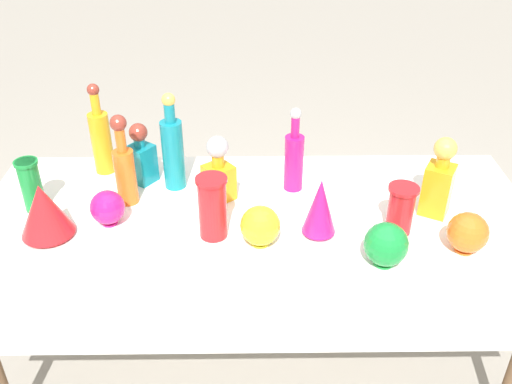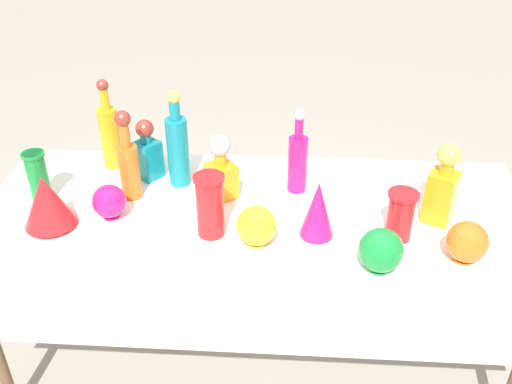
# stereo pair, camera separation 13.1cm
# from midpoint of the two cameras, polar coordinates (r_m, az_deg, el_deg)

# --- Properties ---
(ground_plane) EXTENTS (40.00, 40.00, 0.00)m
(ground_plane) POSITION_cam_midpoint_polar(r_m,az_deg,el_deg) (2.65, -1.46, -15.91)
(ground_plane) COLOR #A0998C
(display_table) EXTENTS (2.10, 0.91, 0.76)m
(display_table) POSITION_cam_midpoint_polar(r_m,az_deg,el_deg) (2.15, -1.73, -3.89)
(display_table) COLOR white
(display_table) RESTS_ON ground
(tall_bottle_0) EXTENTS (0.09, 0.09, 0.40)m
(tall_bottle_0) POSITION_cam_midpoint_polar(r_m,az_deg,el_deg) (2.27, -9.96, 4.17)
(tall_bottle_0) COLOR teal
(tall_bottle_0) RESTS_ON display_table
(tall_bottle_1) EXTENTS (0.08, 0.08, 0.35)m
(tall_bottle_1) POSITION_cam_midpoint_polar(r_m,az_deg,el_deg) (2.23, 2.15, 3.37)
(tall_bottle_1) COLOR #C61972
(tall_bottle_1) RESTS_ON display_table
(tall_bottle_2) EXTENTS (0.08, 0.08, 0.37)m
(tall_bottle_2) POSITION_cam_midpoint_polar(r_m,az_deg,el_deg) (2.21, -14.68, 2.38)
(tall_bottle_2) COLOR orange
(tall_bottle_2) RESTS_ON display_table
(tall_bottle_3) EXTENTS (0.08, 0.08, 0.39)m
(tall_bottle_3) POSITION_cam_midpoint_polar(r_m,az_deg,el_deg) (2.45, -16.74, 5.16)
(tall_bottle_3) COLOR orange
(tall_bottle_3) RESTS_ON display_table
(square_decanter_0) EXTENTS (0.14, 0.14, 0.27)m
(square_decanter_0) POSITION_cam_midpoint_polar(r_m,az_deg,el_deg) (2.19, -5.49, 2.01)
(square_decanter_0) COLOR orange
(square_decanter_0) RESTS_ON display_table
(square_decanter_1) EXTENTS (0.13, 0.13, 0.26)m
(square_decanter_1) POSITION_cam_midpoint_polar(r_m,az_deg,el_deg) (2.35, -12.99, 3.49)
(square_decanter_1) COLOR teal
(square_decanter_1) RESTS_ON display_table
(square_decanter_2) EXTENTS (0.13, 0.13, 0.31)m
(square_decanter_2) POSITION_cam_midpoint_polar(r_m,az_deg,el_deg) (2.17, 16.22, 1.13)
(square_decanter_2) COLOR orange
(square_decanter_2) RESTS_ON display_table
(slender_vase_0) EXTENTS (0.11, 0.11, 0.19)m
(slender_vase_0) POSITION_cam_midpoint_polar(r_m,az_deg,el_deg) (2.05, 12.54, -1.60)
(slender_vase_0) COLOR red
(slender_vase_0) RESTS_ON display_table
(slender_vase_1) EXTENTS (0.09, 0.09, 0.21)m
(slender_vase_1) POSITION_cam_midpoint_polar(r_m,az_deg,el_deg) (2.30, -23.12, 0.71)
(slender_vase_1) COLOR #198C38
(slender_vase_1) RESTS_ON display_table
(slender_vase_2) EXTENTS (0.11, 0.11, 0.24)m
(slender_vase_2) POSITION_cam_midpoint_polar(r_m,az_deg,el_deg) (1.98, -6.26, -1.42)
(slender_vase_2) COLOR red
(slender_vase_2) RESTS_ON display_table
(fluted_vase_0) EXTENTS (0.12, 0.12, 0.22)m
(fluted_vase_0) POSITION_cam_midpoint_polar(r_m,az_deg,el_deg) (1.99, 4.56, -1.49)
(fluted_vase_0) COLOR #C61972
(fluted_vase_0) RESTS_ON display_table
(fluted_vase_1) EXTENTS (0.19, 0.19, 0.21)m
(fluted_vase_1) POSITION_cam_midpoint_polar(r_m,az_deg,el_deg) (2.13, -22.12, -1.68)
(fluted_vase_1) COLOR red
(fluted_vase_1) RESTS_ON display_table
(round_bowl_0) EXTENTS (0.15, 0.15, 0.15)m
(round_bowl_0) POSITION_cam_midpoint_polar(r_m,az_deg,el_deg) (1.90, 10.96, -5.21)
(round_bowl_0) COLOR #198C38
(round_bowl_0) RESTS_ON display_table
(round_bowl_1) EXTENTS (0.13, 0.13, 0.13)m
(round_bowl_1) POSITION_cam_midpoint_polar(r_m,az_deg,el_deg) (2.14, -16.33, -1.54)
(round_bowl_1) COLOR #C61972
(round_bowl_1) RESTS_ON display_table
(round_bowl_2) EXTENTS (0.14, 0.14, 0.15)m
(round_bowl_2) POSITION_cam_midpoint_polar(r_m,az_deg,el_deg) (1.95, -1.49, -3.44)
(round_bowl_2) COLOR yellow
(round_bowl_2) RESTS_ON display_table
(round_bowl_3) EXTENTS (0.14, 0.14, 0.15)m
(round_bowl_3) POSITION_cam_midpoint_polar(r_m,az_deg,el_deg) (2.03, 18.71, -3.91)
(round_bowl_3) COLOR orange
(round_bowl_3) RESTS_ON display_table
(price_tag_left) EXTENTS (0.06, 0.02, 0.04)m
(price_tag_left) POSITION_cam_midpoint_polar(r_m,az_deg,el_deg) (1.87, 8.04, -7.96)
(price_tag_left) COLOR white
(price_tag_left) RESTS_ON display_table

